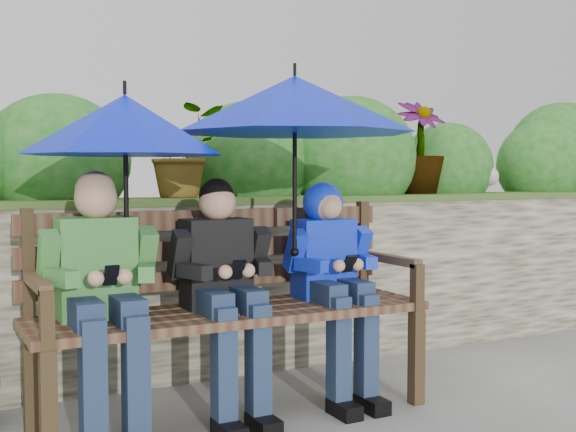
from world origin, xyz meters
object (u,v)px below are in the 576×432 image
boy_left (102,288)px  umbrella_left (125,125)px  umbrella_right (295,105)px  boy_right (332,268)px  boy_middle (224,282)px  park_bench (227,295)px

boy_left → umbrella_left: bearing=14.0°
umbrella_left → umbrella_right: umbrella_right is taller
boy_right → umbrella_right: 0.85m
umbrella_right → boy_middle: bearing=178.4°
umbrella_left → umbrella_right: size_ratio=0.77×
boy_right → umbrella_left: size_ratio=1.24×
boy_left → umbrella_right: 1.26m
park_bench → umbrella_right: (0.32, -0.10, 0.93)m
boy_middle → umbrella_left: bearing=176.6°
boy_middle → umbrella_left: (-0.45, 0.03, 0.73)m
umbrella_left → umbrella_right: (0.83, -0.04, 0.12)m
boy_right → umbrella_right: bearing=-173.7°
boy_middle → umbrella_right: 0.93m
boy_left → umbrella_left: 0.72m
boy_left → umbrella_right: (0.95, -0.01, 0.83)m
park_bench → boy_left: bearing=-171.6°
boy_left → boy_right: boy_left is taller
umbrella_right → boy_left: bearing=179.6°
park_bench → umbrella_left: 0.96m
boy_right → umbrella_right: (-0.23, -0.03, 0.82)m
umbrella_left → umbrella_right: bearing=-2.6°
park_bench → umbrella_right: size_ratio=1.63×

